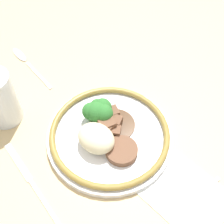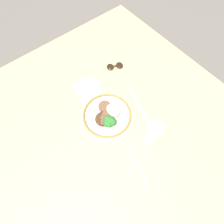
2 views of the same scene
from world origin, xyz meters
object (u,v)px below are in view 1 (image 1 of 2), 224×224
Objects in this scene: plate at (108,131)px; knife at (32,183)px; juice_glass at (0,100)px; spoon at (24,60)px; fork at (185,216)px.

plate is 1.16× the size of knife.
plate reaches higher than knife.
juice_glass is 0.70× the size of spoon.
juice_glass is 0.40m from fork.
fork is at bearing -174.62° from juice_glass.
juice_glass is at bearing -10.71° from knife.
knife is at bearing 152.47° from spoon.
plate is 0.30m from spoon.
juice_glass is 0.70× the size of fork.
knife is (-0.15, 0.07, -0.05)m from juice_glass.
fork is at bearing 165.90° from plate.
knife is 0.32m from spoon.
plate reaches higher than spoon.
plate is 0.17m from knife.
fork is (-0.20, 0.05, -0.02)m from plate.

